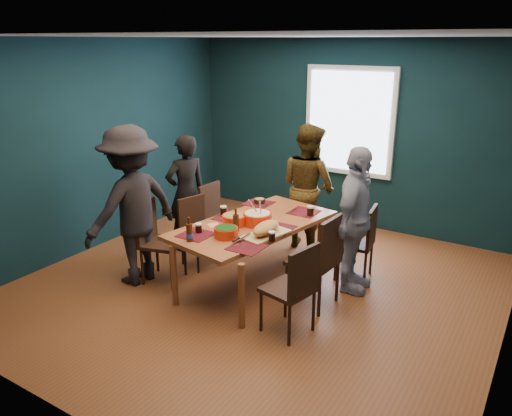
{
  "coord_description": "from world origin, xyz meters",
  "views": [
    {
      "loc": [
        2.67,
        -4.34,
        2.67
      ],
      "look_at": [
        -0.08,
        0.06,
        0.91
      ],
      "focal_mm": 35.0,
      "sensor_mm": 36.0,
      "label": 1
    }
  ],
  "objects_px": {
    "bowl_dumpling": "(257,218)",
    "cutting_board": "(266,230)",
    "person_right": "(355,221)",
    "person_near_left": "(132,206)",
    "chair_left_near": "(155,235)",
    "chair_right_mid": "(322,255)",
    "dining_table": "(253,229)",
    "chair_left_mid": "(196,226)",
    "chair_right_far": "(362,238)",
    "chair_right_near": "(295,284)",
    "bowl_herbs": "(226,232)",
    "person_far_left": "(186,193)",
    "chair_left_far": "(216,212)",
    "bowl_salad": "(234,219)",
    "person_back": "(308,187)"
  },
  "relations": [
    {
      "from": "dining_table",
      "to": "chair_right_near",
      "type": "distance_m",
      "value": 1.16
    },
    {
      "from": "chair_right_near",
      "to": "cutting_board",
      "type": "xyz_separation_m",
      "value": [
        -0.6,
        0.47,
        0.26
      ]
    },
    {
      "from": "bowl_herbs",
      "to": "bowl_dumpling",
      "type": "bearing_deg",
      "value": 81.81
    },
    {
      "from": "chair_right_near",
      "to": "dining_table",
      "type": "bearing_deg",
      "value": 154.01
    },
    {
      "from": "person_near_left",
      "to": "person_back",
      "type": "bearing_deg",
      "value": 156.62
    },
    {
      "from": "chair_right_far",
      "to": "person_near_left",
      "type": "bearing_deg",
      "value": -155.64
    },
    {
      "from": "chair_left_far",
      "to": "dining_table",
      "type": "bearing_deg",
      "value": -28.1
    },
    {
      "from": "chair_left_mid",
      "to": "chair_left_far",
      "type": "bearing_deg",
      "value": 112.08
    },
    {
      "from": "chair_left_near",
      "to": "chair_right_near",
      "type": "height_order",
      "value": "chair_left_near"
    },
    {
      "from": "person_right",
      "to": "bowl_dumpling",
      "type": "relative_size",
      "value": 5.09
    },
    {
      "from": "person_far_left",
      "to": "person_back",
      "type": "relative_size",
      "value": 0.92
    },
    {
      "from": "bowl_dumpling",
      "to": "cutting_board",
      "type": "relative_size",
      "value": 0.47
    },
    {
      "from": "person_right",
      "to": "person_near_left",
      "type": "relative_size",
      "value": 0.9
    },
    {
      "from": "chair_left_mid",
      "to": "chair_right_far",
      "type": "distance_m",
      "value": 2.0
    },
    {
      "from": "person_back",
      "to": "cutting_board",
      "type": "relative_size",
      "value": 2.46
    },
    {
      "from": "dining_table",
      "to": "chair_left_mid",
      "type": "distance_m",
      "value": 0.89
    },
    {
      "from": "person_right",
      "to": "person_near_left",
      "type": "bearing_deg",
      "value": 110.7
    },
    {
      "from": "chair_right_far",
      "to": "chair_left_near",
      "type": "bearing_deg",
      "value": -156.07
    },
    {
      "from": "chair_left_mid",
      "to": "person_near_left",
      "type": "xyz_separation_m",
      "value": [
        -0.31,
        -0.74,
        0.41
      ]
    },
    {
      "from": "chair_right_mid",
      "to": "chair_right_near",
      "type": "distance_m",
      "value": 0.62
    },
    {
      "from": "person_right",
      "to": "bowl_salad",
      "type": "xyz_separation_m",
      "value": [
        -1.17,
        -0.59,
        -0.03
      ]
    },
    {
      "from": "person_back",
      "to": "cutting_board",
      "type": "bearing_deg",
      "value": 121.72
    },
    {
      "from": "chair_left_far",
      "to": "chair_left_mid",
      "type": "relative_size",
      "value": 1.06
    },
    {
      "from": "chair_left_near",
      "to": "bowl_herbs",
      "type": "relative_size",
      "value": 3.78
    },
    {
      "from": "chair_right_near",
      "to": "bowl_dumpling",
      "type": "bearing_deg",
      "value": 152.49
    },
    {
      "from": "bowl_herbs",
      "to": "chair_left_mid",
      "type": "bearing_deg",
      "value": 146.28
    },
    {
      "from": "chair_left_far",
      "to": "chair_left_near",
      "type": "relative_size",
      "value": 0.95
    },
    {
      "from": "bowl_dumpling",
      "to": "chair_left_near",
      "type": "bearing_deg",
      "value": -153.73
    },
    {
      "from": "chair_left_near",
      "to": "bowl_dumpling",
      "type": "distance_m",
      "value": 1.2
    },
    {
      "from": "chair_left_near",
      "to": "person_back",
      "type": "bearing_deg",
      "value": 44.88
    },
    {
      "from": "dining_table",
      "to": "chair_right_far",
      "type": "distance_m",
      "value": 1.26
    },
    {
      "from": "person_far_left",
      "to": "chair_left_mid",
      "type": "bearing_deg",
      "value": 76.41
    },
    {
      "from": "chair_left_near",
      "to": "chair_right_mid",
      "type": "bearing_deg",
      "value": -2.45
    },
    {
      "from": "chair_left_far",
      "to": "person_far_left",
      "type": "xyz_separation_m",
      "value": [
        -0.36,
        -0.16,
        0.25
      ]
    },
    {
      "from": "person_back",
      "to": "bowl_dumpling",
      "type": "xyz_separation_m",
      "value": [
        0.02,
        -1.3,
        -0.03
      ]
    },
    {
      "from": "chair_left_far",
      "to": "person_near_left",
      "type": "height_order",
      "value": "person_near_left"
    },
    {
      "from": "chair_left_near",
      "to": "bowl_herbs",
      "type": "height_order",
      "value": "chair_left_near"
    },
    {
      "from": "dining_table",
      "to": "chair_right_near",
      "type": "xyz_separation_m",
      "value": [
        0.91,
        -0.72,
        -0.13
      ]
    },
    {
      "from": "dining_table",
      "to": "chair_left_far",
      "type": "bearing_deg",
      "value": 160.08
    },
    {
      "from": "chair_left_mid",
      "to": "bowl_herbs",
      "type": "distance_m",
      "value": 1.07
    },
    {
      "from": "person_near_left",
      "to": "person_right",
      "type": "bearing_deg",
      "value": 125.27
    },
    {
      "from": "chair_left_near",
      "to": "bowl_salad",
      "type": "height_order",
      "value": "chair_left_near"
    },
    {
      "from": "chair_right_near",
      "to": "person_far_left",
      "type": "distance_m",
      "value": 2.45
    },
    {
      "from": "dining_table",
      "to": "bowl_herbs",
      "type": "relative_size",
      "value": 8.23
    },
    {
      "from": "chair_right_mid",
      "to": "cutting_board",
      "type": "bearing_deg",
      "value": -160.59
    },
    {
      "from": "dining_table",
      "to": "chair_left_near",
      "type": "xyz_separation_m",
      "value": [
        -0.99,
        -0.53,
        -0.11
      ]
    },
    {
      "from": "chair_left_far",
      "to": "person_near_left",
      "type": "bearing_deg",
      "value": -100.1
    },
    {
      "from": "chair_left_far",
      "to": "person_far_left",
      "type": "height_order",
      "value": "person_far_left"
    },
    {
      "from": "person_right",
      "to": "chair_right_near",
      "type": "bearing_deg",
      "value": 168.46
    },
    {
      "from": "person_near_left",
      "to": "bowl_dumpling",
      "type": "bearing_deg",
      "value": 126.69
    }
  ]
}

